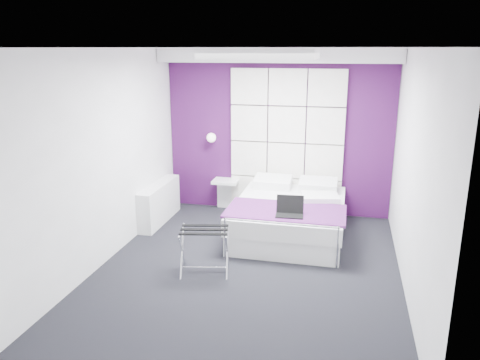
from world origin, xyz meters
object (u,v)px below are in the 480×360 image
object	(u,v)px
wall_lamp	(212,137)
nightstand	(226,181)
radiator	(159,203)
laptop	(290,210)
luggage_rack	(205,251)
bed	(290,217)

from	to	relation	value
wall_lamp	nightstand	distance (m)	0.75
radiator	laptop	bearing A→B (deg)	-18.97
wall_lamp	radiator	size ratio (longest dim) A/B	0.12
luggage_rack	wall_lamp	bearing A→B (deg)	91.94
radiator	bed	xyz separation A→B (m)	(2.03, -0.11, -0.02)
wall_lamp	laptop	distance (m)	2.18
radiator	laptop	world-z (taller)	laptop
bed	luggage_rack	bearing A→B (deg)	-121.09
bed	luggage_rack	world-z (taller)	bed
wall_lamp	luggage_rack	world-z (taller)	wall_lamp
bed	nightstand	xyz separation A→B (m)	(-1.16, 0.83, 0.22)
nightstand	wall_lamp	bearing A→B (deg)	170.34
laptop	bed	bearing A→B (deg)	92.92
bed	nightstand	world-z (taller)	bed
radiator	luggage_rack	bearing A→B (deg)	-51.42
nightstand	laptop	size ratio (longest dim) A/B	1.18
wall_lamp	laptop	xyz separation A→B (m)	(1.47, -1.49, -0.63)
luggage_rack	laptop	xyz separation A→B (m)	(0.91, 0.77, 0.32)
radiator	luggage_rack	world-z (taller)	radiator
radiator	luggage_rack	distance (m)	1.92
wall_lamp	luggage_rack	size ratio (longest dim) A/B	0.27
wall_lamp	bed	xyz separation A→B (m)	(1.39, -0.87, -0.94)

